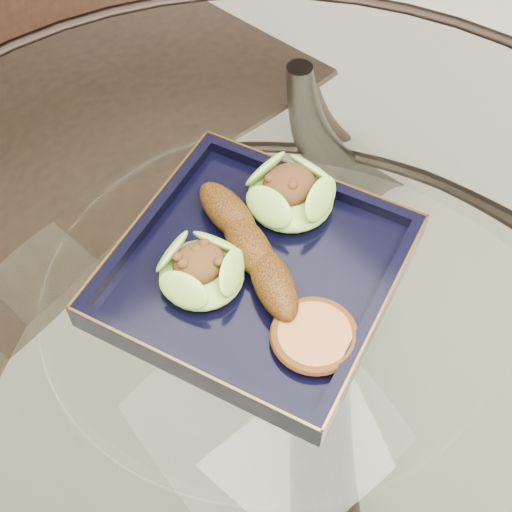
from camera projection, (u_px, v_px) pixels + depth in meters
dining_table at (266, 393)px, 0.84m from camera, size 1.13×1.13×0.77m
dining_chair at (113, 140)px, 1.19m from camera, size 0.47×0.47×0.94m
navy_plate at (256, 273)px, 0.73m from camera, size 0.36×0.36×0.02m
lettuce_wrap_left at (201, 272)px, 0.70m from camera, size 0.09×0.09×0.03m
lettuce_wrap_right at (290, 195)px, 0.76m from camera, size 0.11×0.11×0.03m
roasted_plantain at (250, 246)px, 0.72m from camera, size 0.07×0.19×0.03m
crumb_patty at (314, 337)px, 0.67m from camera, size 0.08×0.08×0.01m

